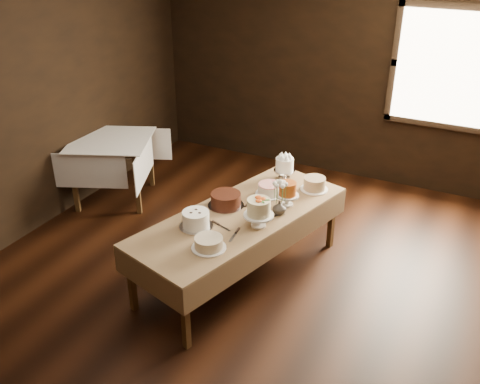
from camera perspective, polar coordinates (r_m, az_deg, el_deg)
name	(u,v)px	position (r m, az deg, el deg)	size (l,w,h in m)	color
floor	(231,288)	(5.21, -1.00, -10.23)	(5.00, 6.00, 0.01)	black
wall_back	(337,71)	(7.15, 10.33, 12.56)	(5.00, 0.02, 2.80)	black
wall_left	(13,111)	(6.00, -23.02, 7.96)	(0.02, 6.00, 2.80)	black
window	(445,68)	(6.81, 21.03, 12.21)	(1.10, 0.05, 1.30)	#FFEABF
display_table	(240,219)	(5.03, 0.04, -2.89)	(1.47, 2.40, 0.69)	#402A14
side_table	(111,147)	(6.67, -13.57, 4.72)	(1.22, 1.22, 0.79)	#402A14
cake_meringue	(284,169)	(5.66, 4.76, 2.47)	(0.27, 0.27, 0.24)	silver
cake_speckled	(314,184)	(5.48, 7.94, 0.84)	(0.28, 0.28, 0.13)	white
cake_lattice	(270,190)	(5.34, 3.17, 0.22)	(0.30, 0.30, 0.11)	white
cake_caramel	(287,195)	(5.13, 5.07, -0.34)	(0.23, 0.23, 0.26)	white
cake_chocolate	(226,200)	(5.12, -1.52, -0.87)	(0.35, 0.35, 0.14)	silver
cake_flowers	(259,214)	(4.77, 2.00, -2.38)	(0.29, 0.29, 0.28)	white
cake_swirl	(196,220)	(4.79, -4.73, -2.98)	(0.32, 0.32, 0.15)	silver
cake_cream	(209,243)	(4.50, -3.36, -5.50)	(0.34, 0.34, 0.10)	white
cake_server_a	(224,228)	(4.79, -1.67, -3.85)	(0.24, 0.03, 0.01)	silver
cake_server_b	(233,237)	(4.66, -0.78, -4.86)	(0.24, 0.03, 0.01)	silver
cake_server_c	(255,201)	(5.24, 1.60, -0.92)	(0.24, 0.03, 0.01)	silver
cake_server_d	(278,215)	(5.00, 4.04, -2.49)	(0.24, 0.03, 0.01)	silver
cake_server_e	(204,214)	(5.01, -3.88, -2.40)	(0.24, 0.03, 0.01)	silver
flower_vase	(279,208)	(5.00, 4.21, -1.68)	(0.13, 0.13, 0.13)	#2D2823
flower_bouquet	(280,190)	(4.91, 4.28, 0.22)	(0.14, 0.14, 0.20)	white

